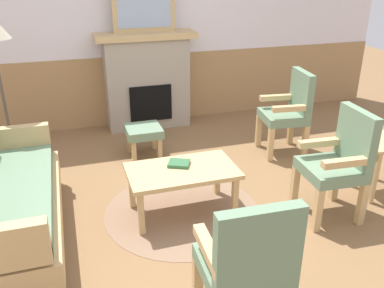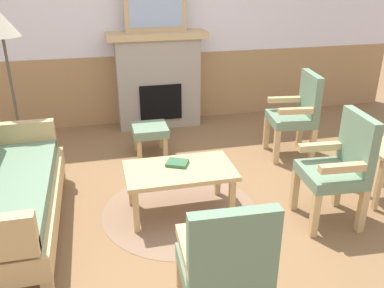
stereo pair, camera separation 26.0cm
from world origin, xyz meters
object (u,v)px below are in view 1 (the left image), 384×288
Objects in this scene: book_on_table at (179,163)px; armchair_front_left at (247,264)px; footstool at (144,133)px; side_table at (381,151)px; framed_picture at (144,9)px; coffee_table at (182,174)px; armchair_by_window_left at (340,160)px; couch at (6,198)px; armchair_near_fireplace at (289,109)px; fireplace at (147,80)px.

armchair_front_left is (-0.02, -1.50, 0.08)m from book_on_table.
footstool is 0.73× the size of side_table.
coffee_table is (-0.17, -2.25, -1.17)m from framed_picture.
armchair_by_window_left is 1.78× the size of side_table.
framed_picture is 0.44× the size of couch.
couch is at bearing -163.62° from armchair_near_fireplace.
armchair_near_fireplace is 1.78× the size of side_table.
footstool is at bearing 166.52° from armchair_near_fireplace.
footstool is 2.52m from side_table.
armchair_near_fireplace is at bearing -44.14° from fireplace.
coffee_table is at bearing 161.66° from armchair_by_window_left.
armchair_near_fireplace is at bearing 78.46° from armchair_by_window_left.
framed_picture is 0.82× the size of armchair_by_window_left.
framed_picture is 3.08m from armchair_by_window_left.
book_on_table is 1.50m from armchair_front_left.
armchair_by_window_left and armchair_front_left have the same top height.
framed_picture is 2.20m from armchair_near_fireplace.
armchair_front_left is (-0.03, -1.42, 0.15)m from coffee_table.
side_table is at bearing -54.40° from fireplace.
armchair_front_left is at bearing -88.77° from footstool.
fireplace is 2.77m from couch.
book_on_table is 1.96m from side_table.
footstool is 0.41× the size of armchair_by_window_left.
coffee_table is at bearing 173.80° from side_table.
framed_picture reaches higher than armchair_front_left.
armchair_by_window_left reaches higher than footstool.
footstool is at bearing 43.37° from couch.
side_table is at bearing 31.61° from armchair_front_left.
book_on_table is (-0.00, 0.08, 0.07)m from coffee_table.
fireplace is 2.36× the size of side_table.
side_table is (1.93, -0.21, 0.05)m from coffee_table.
framed_picture reaches higher than side_table.
footstool is at bearing 128.75° from armchair_by_window_left.
side_table is (1.76, -2.46, -0.22)m from fireplace.
book_on_table reaches higher than footstool.
couch and armchair_by_window_left have the same top height.
couch is 3.14m from armchair_near_fireplace.
coffee_table is 1.37m from armchair_by_window_left.
book_on_table is at bearing 158.57° from armchair_by_window_left.
couch and armchair_near_fireplace have the same top height.
couch is at bearing -177.26° from book_on_table.
coffee_table is 1.94m from side_table.
side_table reaches higher than footstool.
book_on_table is at bearing -94.65° from framed_picture.
armchair_front_left reaches higher than side_table.
armchair_near_fireplace is at bearing 27.44° from book_on_table.
coffee_table is 0.11m from book_on_table.
armchair_near_fireplace is 1.35m from armchair_by_window_left.
armchair_by_window_left is (1.30, -0.43, 0.15)m from coffee_table.
footstool is at bearing 91.23° from armchair_front_left.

